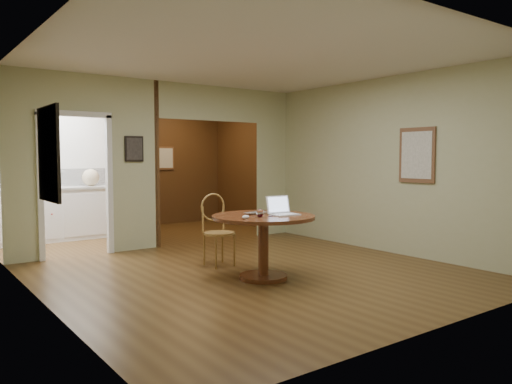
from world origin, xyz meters
TOP-DOWN VIEW (x-y plane):
  - floor at (0.00, 0.00)m, footprint 5.00×5.00m
  - room_shell at (-0.47, 3.10)m, footprint 5.20×7.50m
  - dining_table at (-0.10, -0.22)m, footprint 1.24×1.24m
  - chair at (-0.14, 0.78)m, footprint 0.42×0.42m
  - open_laptop at (0.10, -0.31)m, footprint 0.34×0.30m
  - closed_laptop at (-0.08, -0.10)m, footprint 0.35×0.26m
  - mouse at (-0.48, -0.39)m, footprint 0.12×0.09m
  - wine_glass at (-0.25, -0.35)m, footprint 0.09×0.09m
  - pen at (-0.09, -0.36)m, footprint 0.12×0.06m
  - kitchen_cabinet at (-1.35, 4.20)m, footprint 2.06×0.60m
  - grocery_bag at (-0.73, 4.20)m, footprint 0.37×0.34m

SIDE VIEW (x-z plane):
  - floor at x=0.00m, z-range 0.00..0.00m
  - kitchen_cabinet at x=-1.35m, z-range 0.00..0.94m
  - chair at x=-0.14m, z-range 0.05..1.03m
  - dining_table at x=-0.10m, z-range 0.19..0.96m
  - pen at x=-0.09m, z-range 0.78..0.78m
  - closed_laptop at x=-0.08m, z-range 0.78..0.80m
  - mouse at x=-0.48m, z-range 0.78..0.82m
  - wine_glass at x=-0.25m, z-range 0.78..0.87m
  - open_laptop at x=0.10m, z-range 0.72..0.95m
  - grocery_bag at x=-0.73m, z-range 0.94..1.25m
  - room_shell at x=-0.47m, z-range -1.21..3.79m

